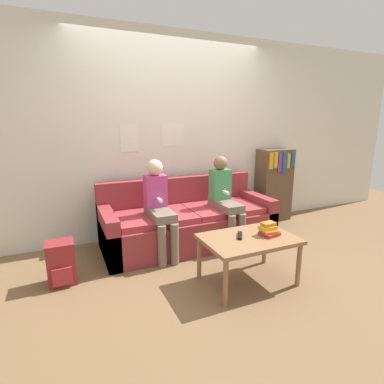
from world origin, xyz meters
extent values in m
plane|color=brown|center=(0.00, 0.00, 0.00)|extent=(10.00, 10.00, 0.00)
cube|color=silver|center=(0.00, 1.04, 1.30)|extent=(8.00, 0.06, 2.60)
cube|color=white|center=(-0.57, 1.01, 1.28)|extent=(0.23, 0.00, 0.32)
cube|color=white|center=(0.00, 1.01, 1.32)|extent=(0.31, 0.00, 0.29)
cube|color=maroon|center=(0.00, 0.50, 0.19)|extent=(2.08, 0.83, 0.38)
cube|color=maroon|center=(0.00, 0.84, 0.59)|extent=(2.08, 0.14, 0.40)
cube|color=maroon|center=(-0.97, 0.50, 0.27)|extent=(0.14, 0.83, 0.54)
cube|color=maroon|center=(0.97, 0.50, 0.27)|extent=(0.14, 0.83, 0.54)
cube|color=#A1343A|center=(-0.44, 0.46, 0.42)|extent=(0.88, 0.67, 0.07)
cube|color=#A1343A|center=(0.44, 0.46, 0.42)|extent=(0.88, 0.67, 0.07)
cube|color=#8E6642|center=(0.15, -0.56, 0.43)|extent=(0.86, 0.58, 0.04)
cylinder|color=#8E6642|center=(-0.24, -0.81, 0.21)|extent=(0.04, 0.04, 0.41)
cylinder|color=#8E6642|center=(0.54, -0.81, 0.21)|extent=(0.04, 0.04, 0.41)
cylinder|color=#8E6642|center=(-0.24, -0.31, 0.21)|extent=(0.04, 0.04, 0.41)
cylinder|color=#8E6642|center=(0.54, -0.31, 0.21)|extent=(0.04, 0.04, 0.41)
cylinder|color=#756656|center=(-0.49, 0.05, 0.23)|extent=(0.09, 0.09, 0.45)
cylinder|color=#756656|center=(-0.35, 0.05, 0.23)|extent=(0.09, 0.09, 0.45)
cube|color=#756656|center=(-0.42, 0.32, 0.50)|extent=(0.23, 0.52, 0.09)
cube|color=#B73D7F|center=(-0.42, 0.47, 0.72)|extent=(0.24, 0.16, 0.36)
sphere|color=beige|center=(-0.42, 0.47, 0.99)|extent=(0.18, 0.18, 0.18)
cube|color=white|center=(-0.42, 0.32, 0.65)|extent=(0.03, 0.12, 0.03)
cylinder|color=#756656|center=(0.34, 0.05, 0.23)|extent=(0.09, 0.09, 0.45)
cylinder|color=#756656|center=(0.48, 0.05, 0.23)|extent=(0.09, 0.09, 0.45)
cube|color=#756656|center=(0.41, 0.32, 0.50)|extent=(0.23, 0.52, 0.09)
cube|color=#429356|center=(0.41, 0.47, 0.73)|extent=(0.24, 0.16, 0.37)
sphere|color=#8C6647|center=(0.41, 0.47, 1.00)|extent=(0.17, 0.17, 0.17)
cube|color=white|center=(0.41, 0.32, 0.66)|extent=(0.03, 0.12, 0.03)
cube|color=black|center=(0.08, -0.51, 0.46)|extent=(0.13, 0.16, 0.02)
cube|color=red|center=(0.36, -0.60, 0.47)|extent=(0.19, 0.17, 0.03)
cube|color=orange|center=(0.35, -0.59, 0.49)|extent=(0.15, 0.14, 0.03)
cube|color=gold|center=(0.34, -0.58, 0.52)|extent=(0.16, 0.10, 0.03)
cube|color=orange|center=(0.35, -0.58, 0.56)|extent=(0.14, 0.10, 0.03)
cube|color=brown|center=(1.57, 0.85, 0.54)|extent=(0.51, 0.28, 1.09)
cube|color=gold|center=(1.37, 0.70, 0.94)|extent=(0.06, 0.02, 0.24)
cube|color=gold|center=(1.45, 0.70, 0.95)|extent=(0.06, 0.02, 0.22)
cube|color=#7A3389|center=(1.53, 0.70, 0.90)|extent=(0.06, 0.02, 0.26)
cube|color=#23519E|center=(1.61, 0.70, 0.91)|extent=(0.06, 0.02, 0.31)
cube|color=gold|center=(1.69, 0.70, 0.92)|extent=(0.05, 0.02, 0.21)
cube|color=#23519E|center=(1.76, 0.70, 0.94)|extent=(0.06, 0.02, 0.22)
cube|color=maroon|center=(-1.46, 0.13, 0.20)|extent=(0.25, 0.21, 0.41)
cube|color=#A52A30|center=(-1.46, 0.01, 0.12)|extent=(0.17, 0.03, 0.16)
camera|label=1|loc=(-1.38, -2.72, 1.50)|focal=28.00mm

